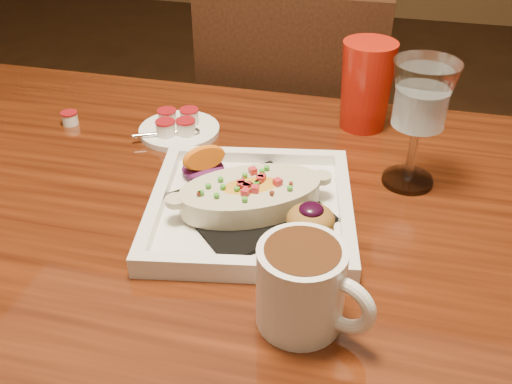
% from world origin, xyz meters
% --- Properties ---
extents(table, '(1.50, 0.90, 0.75)m').
position_xyz_m(table, '(0.00, 0.00, 0.65)').
color(table, '#63260E').
rests_on(table, floor).
extents(chair_far, '(0.42, 0.42, 0.93)m').
position_xyz_m(chair_far, '(-0.00, 0.63, 0.51)').
color(chair_far, black).
rests_on(chair_far, floor).
extents(plate, '(0.33, 0.33, 0.08)m').
position_xyz_m(plate, '(0.05, 0.03, 0.78)').
color(plate, white).
rests_on(plate, table).
extents(coffee_mug, '(0.13, 0.10, 0.10)m').
position_xyz_m(coffee_mug, '(0.15, -0.15, 0.81)').
color(coffee_mug, white).
rests_on(coffee_mug, table).
extents(goblet, '(0.09, 0.09, 0.19)m').
position_xyz_m(goblet, '(0.26, 0.17, 0.89)').
color(goblet, silver).
rests_on(goblet, table).
extents(saucer, '(0.14, 0.14, 0.10)m').
position_xyz_m(saucer, '(-0.14, 0.24, 0.76)').
color(saucer, white).
rests_on(saucer, table).
extents(creamer_loose, '(0.03, 0.03, 0.02)m').
position_xyz_m(creamer_loose, '(-0.35, 0.22, 0.76)').
color(creamer_loose, white).
rests_on(creamer_loose, table).
extents(red_tumbler, '(0.09, 0.09, 0.16)m').
position_xyz_m(red_tumbler, '(0.17, 0.35, 0.83)').
color(red_tumbler, red).
rests_on(red_tumbler, table).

